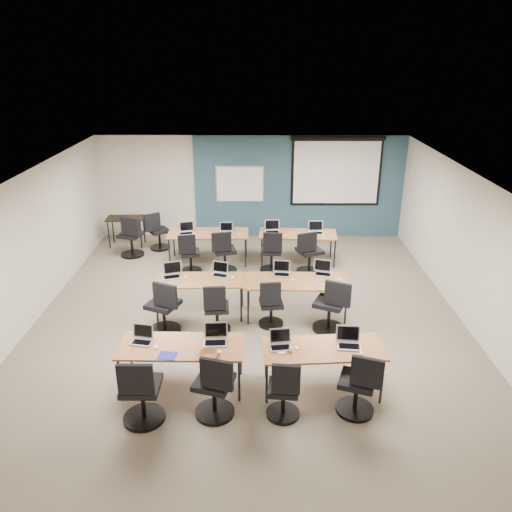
{
  "coord_description": "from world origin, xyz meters",
  "views": [
    {
      "loc": [
        0.16,
        -8.35,
        4.72
      ],
      "look_at": [
        0.13,
        0.4,
        1.08
      ],
      "focal_mm": 35.0,
      "sensor_mm": 36.0,
      "label": 1
    }
  ],
  "objects_px": {
    "laptop_9": "(226,230)",
    "task_chair_10": "(272,255)",
    "task_chair_11": "(309,256)",
    "spare_chair_a": "(158,234)",
    "training_table_front_right": "(323,351)",
    "task_chair_3": "(359,389)",
    "laptop_8": "(186,230)",
    "training_table_mid_right": "(296,283)",
    "laptop_5": "(220,272)",
    "task_chair_7": "(331,309)",
    "training_table_back_left": "(208,234)",
    "task_chair_6": "(271,307)",
    "task_chair_8": "(190,257)",
    "laptop_0": "(142,338)",
    "laptop_6": "(282,271)",
    "task_chair_0": "(141,396)",
    "utility_table": "(126,221)",
    "laptop_7": "(323,271)",
    "laptop_3": "(349,341)",
    "whiteboard": "(240,184)",
    "laptop_4": "(172,273)",
    "task_chair_5": "(216,312)",
    "training_table_front_left": "(182,348)",
    "laptop_10": "(272,229)",
    "laptop_2": "(280,343)",
    "projector_screen": "(336,168)",
    "task_chair_9": "(224,255)",
    "task_chair_2": "(284,394)",
    "laptop_1": "(216,338)",
    "task_chair_1": "(215,391)",
    "training_table_mid_left": "(200,282)",
    "spare_chair_b": "(131,240)",
    "task_chair_4": "(164,311)",
    "training_table_back_right": "(298,235)"
  },
  "relations": [
    {
      "from": "laptop_9",
      "to": "task_chair_10",
      "type": "distance_m",
      "value": 1.27
    },
    {
      "from": "task_chair_11",
      "to": "spare_chair_a",
      "type": "relative_size",
      "value": 1.06
    },
    {
      "from": "training_table_front_right",
      "to": "task_chair_3",
      "type": "distance_m",
      "value": 0.74
    },
    {
      "from": "laptop_8",
      "to": "training_table_mid_right",
      "type": "bearing_deg",
      "value": -60.38
    },
    {
      "from": "laptop_5",
      "to": "task_chair_7",
      "type": "distance_m",
      "value": 2.22
    },
    {
      "from": "laptop_9",
      "to": "laptop_8",
      "type": "bearing_deg",
      "value": 179.76
    },
    {
      "from": "training_table_back_left",
      "to": "laptop_9",
      "type": "bearing_deg",
      "value": -0.22
    },
    {
      "from": "training_table_mid_right",
      "to": "task_chair_6",
      "type": "distance_m",
      "value": 0.7
    },
    {
      "from": "task_chair_8",
      "to": "training_table_back_left",
      "type": "bearing_deg",
      "value": 50.05
    },
    {
      "from": "laptop_0",
      "to": "task_chair_8",
      "type": "relative_size",
      "value": 0.32
    },
    {
      "from": "laptop_9",
      "to": "laptop_6",
      "type": "bearing_deg",
      "value": -64.34
    },
    {
      "from": "task_chair_0",
      "to": "utility_table",
      "type": "distance_m",
      "value": 6.91
    },
    {
      "from": "laptop_0",
      "to": "laptop_7",
      "type": "distance_m",
      "value": 3.81
    },
    {
      "from": "laptop_3",
      "to": "laptop_5",
      "type": "bearing_deg",
      "value": 135.54
    },
    {
      "from": "whiteboard",
      "to": "task_chair_0",
      "type": "xyz_separation_m",
      "value": [
        -1.1,
        -7.35,
        -1.01
      ]
    },
    {
      "from": "laptop_6",
      "to": "laptop_4",
      "type": "bearing_deg",
      "value": -170.95
    },
    {
      "from": "laptop_7",
      "to": "training_table_back_left",
      "type": "bearing_deg",
      "value": 151.8
    },
    {
      "from": "task_chair_8",
      "to": "laptop_9",
      "type": "distance_m",
      "value": 1.1
    },
    {
      "from": "training_table_front_right",
      "to": "laptop_8",
      "type": "bearing_deg",
      "value": 114.48
    },
    {
      "from": "laptop_0",
      "to": "laptop_3",
      "type": "relative_size",
      "value": 0.89
    },
    {
      "from": "task_chair_5",
      "to": "laptop_9",
      "type": "xyz_separation_m",
      "value": [
        -0.0,
        3.23,
        0.39
      ]
    },
    {
      "from": "task_chair_3",
      "to": "laptop_4",
      "type": "bearing_deg",
      "value": 154.67
    },
    {
      "from": "whiteboard",
      "to": "training_table_front_left",
      "type": "height_order",
      "value": "whiteboard"
    },
    {
      "from": "training_table_front_left",
      "to": "laptop_10",
      "type": "height_order",
      "value": "laptop_10"
    },
    {
      "from": "laptop_5",
      "to": "utility_table",
      "type": "xyz_separation_m",
      "value": [
        -2.66,
        3.43,
        -0.13
      ]
    },
    {
      "from": "training_table_front_left",
      "to": "laptop_2",
      "type": "bearing_deg",
      "value": 0.51
    },
    {
      "from": "laptop_2",
      "to": "task_chair_10",
      "type": "xyz_separation_m",
      "value": [
        -0.01,
        4.23,
        -0.38
      ]
    },
    {
      "from": "projector_screen",
      "to": "task_chair_9",
      "type": "distance_m",
      "value": 3.94
    },
    {
      "from": "training_table_front_right",
      "to": "spare_chair_a",
      "type": "xyz_separation_m",
      "value": [
        -3.46,
        5.66,
        -0.28
      ]
    },
    {
      "from": "whiteboard",
      "to": "training_table_back_left",
      "type": "relative_size",
      "value": 0.68
    },
    {
      "from": "training_table_mid_right",
      "to": "task_chair_7",
      "type": "height_order",
      "value": "task_chair_7"
    },
    {
      "from": "task_chair_2",
      "to": "laptop_1",
      "type": "bearing_deg",
      "value": 147.08
    },
    {
      "from": "training_table_back_left",
      "to": "task_chair_1",
      "type": "xyz_separation_m",
      "value": [
        0.58,
        -5.47,
        -0.26
      ]
    },
    {
      "from": "task_chair_0",
      "to": "task_chair_7",
      "type": "xyz_separation_m",
      "value": [
        2.87,
        2.4,
        -0.0
      ]
    },
    {
      "from": "training_table_front_right",
      "to": "laptop_6",
      "type": "bearing_deg",
      "value": 96.86
    },
    {
      "from": "laptop_2",
      "to": "laptop_5",
      "type": "distance_m",
      "value": 2.69
    },
    {
      "from": "training_table_mid_left",
      "to": "task_chair_3",
      "type": "xyz_separation_m",
      "value": [
        2.47,
        -2.84,
        -0.26
      ]
    },
    {
      "from": "laptop_3",
      "to": "task_chair_10",
      "type": "relative_size",
      "value": 0.34
    },
    {
      "from": "task_chair_11",
      "to": "spare_chair_a",
      "type": "xyz_separation_m",
      "value": [
        -3.67,
        1.49,
        -0.03
      ]
    },
    {
      "from": "training_table_front_right",
      "to": "task_chair_7",
      "type": "bearing_deg",
      "value": 74.03
    },
    {
      "from": "training_table_back_left",
      "to": "task_chair_10",
      "type": "height_order",
      "value": "task_chair_10"
    },
    {
      "from": "task_chair_1",
      "to": "spare_chair_b",
      "type": "relative_size",
      "value": 0.99
    },
    {
      "from": "task_chair_7",
      "to": "task_chair_11",
      "type": "height_order",
      "value": "task_chair_7"
    },
    {
      "from": "laptop_5",
      "to": "task_chair_4",
      "type": "bearing_deg",
      "value": -118.88
    },
    {
      "from": "laptop_5",
      "to": "utility_table",
      "type": "bearing_deg",
      "value": 145.1
    },
    {
      "from": "laptop_8",
      "to": "spare_chair_b",
      "type": "height_order",
      "value": "spare_chair_b"
    },
    {
      "from": "laptop_6",
      "to": "training_table_back_right",
      "type": "bearing_deg",
      "value": 84.15
    },
    {
      "from": "training_table_front_right",
      "to": "task_chair_5",
      "type": "xyz_separation_m",
      "value": [
        -1.68,
        1.66,
        -0.29
      ]
    },
    {
      "from": "training_table_back_right",
      "to": "utility_table",
      "type": "xyz_separation_m",
      "value": [
        -4.32,
        1.11,
        -0.03
      ]
    },
    {
      "from": "training_table_front_left",
      "to": "laptop_5",
      "type": "distance_m",
      "value": 2.5
    }
  ]
}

